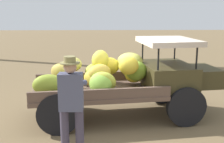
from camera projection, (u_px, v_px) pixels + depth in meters
The scene contains 3 objects.
ground_plane at pixel (117, 117), 6.76m from camera, with size 60.00×60.00×0.00m, color brown.
truck at pixel (129, 78), 6.63m from camera, with size 4.59×2.20×1.89m.
farmer at pixel (71, 101), 4.69m from camera, with size 0.53×0.46×1.81m.
Camera 1 is at (-0.30, -6.35, 2.56)m, focal length 44.18 mm.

